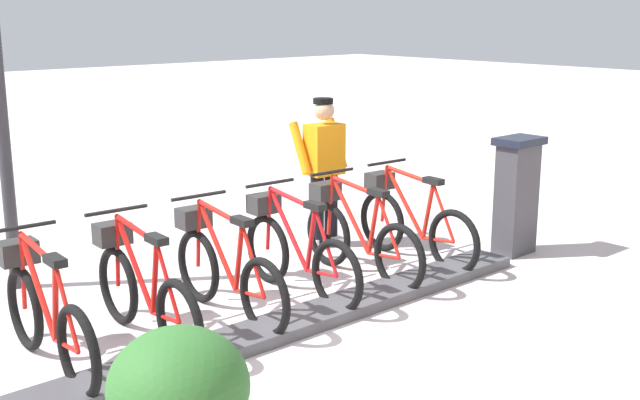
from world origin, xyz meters
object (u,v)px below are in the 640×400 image
Objects in this scene: bike_docked_1 at (357,235)px; worker_near_rack at (324,166)px; bike_docked_0 at (411,221)px; bike_docked_2 at (295,250)px; bike_docked_4 at (142,289)px; bike_docked_3 at (224,268)px; payment_kiosk at (516,194)px; bike_docked_5 at (45,314)px.

bike_docked_1 is 1.23m from worker_near_rack.
bike_docked_0 is 1.18m from worker_near_rack.
bike_docked_2 is at bearing 90.00° from bike_docked_0.
bike_docked_4 is at bearing 90.00° from bike_docked_0.
bike_docked_3 is at bearing 90.00° from bike_docked_0.
bike_docked_3 is at bearing 80.51° from payment_kiosk.
bike_docked_2 is 1.04× the size of worker_near_rack.
bike_docked_2 is 1.70m from worker_near_rack.
bike_docked_2 is 2.39m from bike_docked_5.
bike_docked_5 is at bearing 90.00° from bike_docked_4.
worker_near_rack reaches higher than bike_docked_2.
bike_docked_0 is 1.59m from bike_docked_2.
bike_docked_5 is (0.57, 5.01, -0.24)m from payment_kiosk.
bike_docked_2 is at bearing -90.00° from bike_docked_3.
bike_docked_0 is at bearing 61.03° from payment_kiosk.
bike_docked_4 is 0.80m from bike_docked_5.
bike_docked_1 is 1.59m from bike_docked_3.
bike_docked_2 and bike_docked_5 have the same top height.
bike_docked_1 and bike_docked_5 have the same top height.
payment_kiosk is at bearing -107.37° from bike_docked_1.
worker_near_rack reaches higher than payment_kiosk.
bike_docked_2 is at bearing 77.71° from payment_kiosk.
bike_docked_1 is at bearing 155.32° from worker_near_rack.
bike_docked_5 is 3.82m from worker_near_rack.
bike_docked_1 and bike_docked_3 have the same top height.
worker_near_rack is (1.03, -3.65, 0.48)m from bike_docked_5.
bike_docked_1 is at bearing -90.00° from bike_docked_4.
bike_docked_0 and bike_docked_2 have the same top height.
bike_docked_4 is (0.00, 3.18, 0.00)m from bike_docked_0.
worker_near_rack is at bearing -74.31° from bike_docked_5.
bike_docked_0 is 1.00× the size of bike_docked_3.
bike_docked_2 is at bearing 129.00° from worker_near_rack.
bike_docked_4 is at bearing 109.75° from worker_near_rack.
worker_near_rack is (1.03, -2.06, 0.48)m from bike_docked_3.
payment_kiosk is 0.74× the size of bike_docked_1.
bike_docked_0 is 1.00× the size of bike_docked_4.
bike_docked_5 is (0.00, 0.80, 0.00)m from bike_docked_4.
payment_kiosk is at bearing -99.49° from bike_docked_3.
bike_docked_2 is 1.00× the size of bike_docked_3.
bike_docked_4 is (0.00, 1.59, 0.00)m from bike_docked_2.
bike_docked_1 is at bearing -90.00° from bike_docked_2.
bike_docked_1 is (0.00, 0.80, 0.00)m from bike_docked_0.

